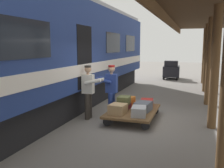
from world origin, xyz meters
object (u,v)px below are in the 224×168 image
Objects in this scene: suitcase_gray_aluminum at (139,111)px; suitcase_slate_roller at (143,106)px; porter_in_overalls at (111,89)px; train_car at (45,53)px; suitcase_red_plastic at (147,103)px; suitcase_orange_carryall at (128,101)px; luggage_cart at (133,111)px; suitcase_olive_duffel at (124,100)px; baggage_tug at (171,70)px; porter_by_door at (89,90)px; suitcase_tan_vintage at (118,109)px; suitcase_burgundy_valise at (123,106)px.

suitcase_slate_roller reaches higher than suitcase_gray_aluminum.
porter_in_overalls is (1.06, -0.02, 0.48)m from suitcase_slate_roller.
train_car is 3.84m from suitcase_red_plastic.
porter_in_overalls reaches higher than suitcase_orange_carryall.
luggage_cart is 0.70m from suitcase_orange_carryall.
suitcase_olive_duffel is (0.62, -0.59, 0.16)m from suitcase_gray_aluminum.
suitcase_red_plastic is 0.31× the size of baggage_tug.
baggage_tug is (-1.58, -10.87, -0.30)m from porter_by_door.
suitcase_orange_carryall reaches higher than suitcase_gray_aluminum.
suitcase_red_plastic is 1.31m from porter_in_overalls.
train_car reaches higher than suitcase_tan_vintage.
train_car is at bearing 1.85° from suitcase_burgundy_valise.
suitcase_tan_vintage reaches higher than suitcase_orange_carryall.
suitcase_gray_aluminum is 11.12m from baggage_tug.
suitcase_gray_aluminum is 1.77m from porter_by_door.
suitcase_red_plastic is 1.11× the size of suitcase_tan_vintage.
suitcase_red_plastic is at bearing -136.06° from suitcase_olive_duffel.
porter_by_door is at bearing 30.52° from porter_in_overalls.
suitcase_gray_aluminum is 1.35m from suitcase_orange_carryall.
suitcase_gray_aluminum is 0.64m from suitcase_tan_vintage.
suitcase_red_plastic is 0.88m from suitcase_olive_duffel.
suitcase_olive_duffel is at bearing -161.98° from porter_by_door.
porter_in_overalls and porter_by_door have the same top height.
train_car is 9.89× the size of porter_by_door.
suitcase_orange_carryall is 0.84× the size of suitcase_red_plastic.
suitcase_slate_roller is at bearing -168.36° from porter_by_door.
suitcase_burgundy_valise is (0.32, -0.00, 0.13)m from luggage_cart.
suitcase_gray_aluminum reaches higher than luggage_cart.
porter_in_overalls is 0.72m from porter_by_door.
porter_in_overalls is (1.06, 0.58, 0.50)m from suitcase_red_plastic.
suitcase_burgundy_valise is at bearing 43.08° from suitcase_red_plastic.
suitcase_gray_aluminum is at bearing 118.14° from suitcase_orange_carryall.
luggage_cart is 3.96× the size of suitcase_red_plastic.
suitcase_olive_duffel is 0.26× the size of porter_in_overalls.
suitcase_orange_carryall is 9.94m from baggage_tug.
suitcase_gray_aluminum is (-3.41, 0.51, -1.62)m from train_car.
train_car is 3.15m from suitcase_olive_duffel.
suitcase_slate_roller is at bearing -178.50° from train_car.
train_car is 34.30× the size of suitcase_tan_vintage.
suitcase_tan_vintage is 0.92× the size of suitcase_burgundy_valise.
suitcase_orange_carryall reaches higher than luggage_cart.
luggage_cart is 0.69m from suitcase_red_plastic.
suitcase_burgundy_valise is at bearing 87.09° from baggage_tug.
suitcase_olive_duffel reaches higher than suitcase_orange_carryall.
suitcase_slate_roller reaches higher than suitcase_burgundy_valise.
suitcase_slate_roller is 1.08× the size of suitcase_red_plastic.
train_car is 7.77× the size of luggage_cart.
porter_by_door is at bearing -13.47° from suitcase_tan_vintage.
train_car is 3.81m from suitcase_gray_aluminum.
suitcase_slate_roller is 0.60m from suitcase_red_plastic.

